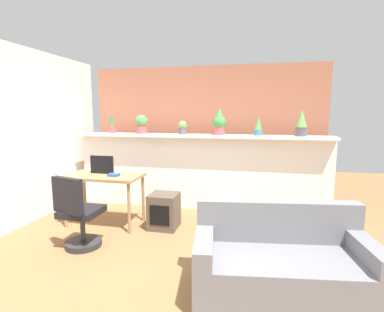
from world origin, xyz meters
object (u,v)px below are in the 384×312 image
at_px(potted_plant_3, 219,121).
at_px(tv_monitor, 102,165).
at_px(side_cube_shelf, 164,211).
at_px(potted_plant_0, 112,124).
at_px(potted_plant_5, 301,123).
at_px(potted_plant_1, 141,124).
at_px(book_on_desk, 114,175).
at_px(couch, 281,264).
at_px(desk, 104,180).
at_px(potted_plant_4, 258,127).
at_px(potted_plant_2, 183,127).
at_px(office_chair, 78,218).

height_order(potted_plant_3, tv_monitor, potted_plant_3).
relative_size(tv_monitor, side_cube_shelf, 0.72).
relative_size(potted_plant_0, potted_plant_3, 0.82).
xyz_separation_m(potted_plant_3, potted_plant_5, (1.28, -0.04, -0.02)).
bearing_deg(potted_plant_1, book_on_desk, -90.17).
bearing_deg(couch, desk, 153.66).
height_order(potted_plant_3, couch, potted_plant_3).
xyz_separation_m(potted_plant_5, tv_monitor, (-2.90, -0.90, -0.60)).
bearing_deg(potted_plant_5, potted_plant_0, 179.12).
bearing_deg(potted_plant_0, potted_plant_3, -0.33).
height_order(potted_plant_0, potted_plant_1, potted_plant_0).
distance_m(potted_plant_3, potted_plant_4, 0.64).
distance_m(potted_plant_4, book_on_desk, 2.35).
distance_m(potted_plant_2, couch, 2.89).
bearing_deg(potted_plant_0, office_chair, -75.21).
bearing_deg(desk, potted_plant_4, 24.33).
relative_size(tv_monitor, couch, 0.22).
height_order(potted_plant_5, couch, potted_plant_5).
bearing_deg(potted_plant_4, potted_plant_5, -0.66).
height_order(potted_plant_0, tv_monitor, potted_plant_0).
distance_m(potted_plant_0, book_on_desk, 1.40).
bearing_deg(tv_monitor, potted_plant_4, 21.92).
bearing_deg(potted_plant_5, potted_plant_2, 179.47).
relative_size(potted_plant_4, potted_plant_5, 0.73).
xyz_separation_m(potted_plant_0, desk, (0.39, -1.03, -0.79)).
bearing_deg(potted_plant_2, potted_plant_1, 179.49).
distance_m(office_chair, couch, 2.37).
xyz_separation_m(side_cube_shelf, book_on_desk, (-0.71, -0.11, 0.52)).
bearing_deg(desk, potted_plant_0, 110.81).
height_order(potted_plant_0, potted_plant_3, potted_plant_3).
relative_size(potted_plant_1, side_cube_shelf, 0.66).
relative_size(potted_plant_0, potted_plant_1, 1.10).
relative_size(office_chair, couch, 0.55).
bearing_deg(potted_plant_5, office_chair, -146.99).
bearing_deg(potted_plant_5, potted_plant_3, 178.29).
bearing_deg(office_chair, side_cube_shelf, 46.66).
bearing_deg(potted_plant_3, potted_plant_1, -179.41).
bearing_deg(side_cube_shelf, potted_plant_1, 126.72).
bearing_deg(potted_plant_1, desk, -100.55).
bearing_deg(potted_plant_4, potted_plant_0, 179.07).
xyz_separation_m(potted_plant_4, book_on_desk, (-2.00, -1.04, -0.66)).
height_order(side_cube_shelf, couch, couch).
relative_size(potted_plant_3, potted_plant_5, 1.07).
xyz_separation_m(tv_monitor, office_chair, (0.16, -0.88, -0.50)).
bearing_deg(tv_monitor, couch, -27.15).
xyz_separation_m(potted_plant_0, potted_plant_5, (3.22, -0.05, 0.03)).
height_order(potted_plant_0, couch, potted_plant_0).
bearing_deg(potted_plant_2, side_cube_shelf, -92.19).
height_order(potted_plant_0, potted_plant_5, potted_plant_5).
height_order(desk, side_cube_shelf, desk).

